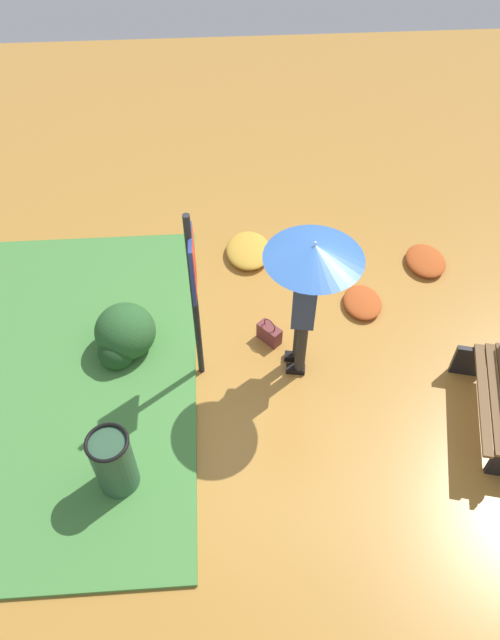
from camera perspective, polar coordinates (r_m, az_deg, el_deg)
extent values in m
plane|color=#B27A33|center=(6.93, 3.21, -5.46)|extent=(18.00, 18.00, 0.00)
cube|color=#47843D|center=(7.35, -21.05, -5.37)|extent=(4.80, 4.00, 0.05)
cylinder|color=#2D2823|center=(6.76, 4.73, -1.50)|extent=(0.12, 0.12, 0.86)
cylinder|color=#2D2823|center=(6.65, 4.92, -2.69)|extent=(0.12, 0.12, 0.86)
cube|color=black|center=(7.06, 4.21, -3.53)|extent=(0.15, 0.24, 0.08)
cube|color=black|center=(6.95, 4.38, -4.71)|extent=(0.15, 0.24, 0.08)
cube|color=#2D3851|center=(6.14, 5.27, 2.31)|extent=(0.42, 0.30, 0.64)
sphere|color=beige|center=(5.82, 5.58, 5.43)|extent=(0.20, 0.20, 0.20)
ellipsoid|color=black|center=(5.80, 5.60, 5.64)|extent=(0.20, 0.20, 0.15)
cylinder|color=#2D3851|center=(6.14, 4.92, 5.11)|extent=(0.18, 0.13, 0.18)
cylinder|color=#2D3851|center=(6.05, 4.92, 5.46)|extent=(0.24, 0.11, 0.33)
cube|color=black|center=(5.89, 5.26, 5.88)|extent=(0.07, 0.03, 0.14)
cylinder|color=#2D3851|center=(5.86, 5.68, 2.77)|extent=(0.11, 0.10, 0.09)
cylinder|color=#2D3851|center=(5.81, 5.82, 3.50)|extent=(0.10, 0.09, 0.23)
cylinder|color=#A5A5AD|center=(5.59, 6.11, 5.82)|extent=(0.02, 0.02, 0.41)
cone|color=#264C8C|center=(5.53, 6.19, 6.54)|extent=(0.96, 0.96, 0.16)
sphere|color=#A5A5AD|center=(5.46, 6.29, 7.39)|extent=(0.02, 0.02, 0.02)
cylinder|color=black|center=(6.11, -5.29, 1.56)|extent=(0.07, 0.07, 2.30)
cube|color=navy|center=(5.72, -5.53, 5.30)|extent=(0.44, 0.04, 0.70)
cube|color=red|center=(5.71, -5.34, 5.31)|extent=(0.38, 0.01, 0.64)
cube|color=brown|center=(7.16, 1.86, -1.32)|extent=(0.32, 0.30, 0.24)
torus|color=brown|center=(7.04, 1.90, -0.49)|extent=(0.14, 0.13, 0.18)
cube|color=black|center=(7.22, 20.27, -3.73)|extent=(0.15, 0.36, 0.44)
cube|color=brown|center=(6.66, 21.46, -6.90)|extent=(1.38, 0.45, 0.04)
cube|color=brown|center=(6.71, 22.40, -6.80)|extent=(1.38, 0.45, 0.04)
cylinder|color=#2D5138|center=(6.03, -12.87, -13.31)|extent=(0.40, 0.40, 0.80)
torus|color=black|center=(5.67, -13.58, -11.34)|extent=(0.42, 0.42, 0.04)
ellipsoid|color=#285628|center=(7.07, -11.86, -1.07)|extent=(0.71, 0.71, 0.64)
ellipsoid|color=#1E421E|center=(7.04, -12.70, -2.98)|extent=(0.42, 0.42, 0.42)
ellipsoid|color=gold|center=(8.24, -0.14, 6.69)|extent=(0.77, 0.62, 0.17)
ellipsoid|color=#B74C1E|center=(7.71, 10.73, 1.69)|extent=(0.60, 0.48, 0.13)
ellipsoid|color=#B74C1E|center=(8.45, 16.48, 5.48)|extent=(0.66, 0.52, 0.14)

